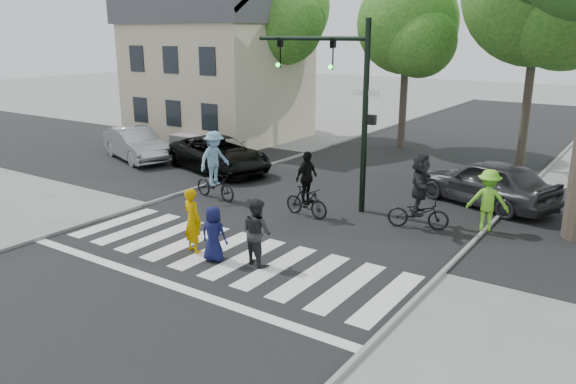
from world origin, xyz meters
name	(u,v)px	position (x,y,z in m)	size (l,w,h in m)	color
ground	(203,267)	(0.00, 0.00, 0.00)	(120.00, 120.00, 0.00)	gray
road_stem	(310,214)	(0.00, 5.00, 0.01)	(10.00, 70.00, 0.01)	black
road_cross	(354,193)	(0.00, 8.00, 0.01)	(70.00, 10.00, 0.01)	black
curb_left	(194,189)	(-5.05, 5.00, 0.05)	(0.10, 70.00, 0.10)	gray
curb_right	(469,246)	(5.05, 5.00, 0.05)	(0.10, 70.00, 0.10)	gray
crosswalk	(221,258)	(0.00, 0.66, 0.01)	(10.00, 3.85, 0.01)	silver
traffic_signal	(342,88)	(0.35, 6.20, 3.90)	(4.45, 0.29, 6.00)	black
bg_tree_0	(211,22)	(-13.74, 16.00, 6.14)	(5.46, 5.20, 8.97)	brown
bg_tree_1	(277,11)	(-8.70, 15.48, 6.65)	(6.09, 5.80, 9.80)	brown
bg_tree_2	(411,28)	(-1.76, 16.62, 5.78)	(5.04, 4.80, 8.40)	brown
house	(218,67)	(-11.49, 13.98, 3.80)	(8.40, 8.10, 8.82)	beige
pedestrian_woman	(193,220)	(-0.89, 0.62, 0.87)	(0.63, 0.41, 1.73)	#C48E00
pedestrian_child	(214,234)	(-0.03, 0.47, 0.72)	(0.70, 0.46, 1.44)	#10133F
pedestrian_adult	(257,232)	(0.99, 0.91, 0.85)	(0.82, 0.64, 1.69)	black
cyclist_left	(215,170)	(-3.67, 4.65, 1.03)	(1.94, 1.30, 2.38)	black
cyclist_mid	(306,190)	(-0.02, 4.80, 0.86)	(1.63, 1.00, 2.08)	black
cyclist_right	(419,196)	(3.29, 5.71, 1.00)	(1.87, 1.73, 2.24)	black
car_suv	(219,154)	(-6.21, 7.80, 0.72)	(2.39, 5.18, 1.44)	black
car_silver	(136,144)	(-10.74, 7.32, 0.73)	(1.55, 4.45, 1.46)	#9E9EA3
car_grey	(487,182)	(4.30, 9.17, 0.80)	(1.88, 4.67, 1.59)	#343337
bystander_hivis	(488,200)	(5.00, 6.67, 0.91)	(1.18, 0.68, 1.82)	#7BE42F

